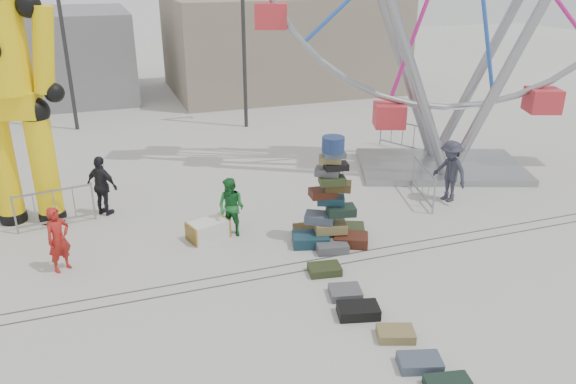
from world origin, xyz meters
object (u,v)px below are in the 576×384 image
object	(u,v)px
suitcase_tower	(330,213)
crash_test_dummy	(8,85)
pedestrian_black	(102,186)
pedestrian_red	(59,239)
lamp_post_right	(245,20)
barricade_dummy_c	(55,208)
barricade_wheel_front	(423,183)
pedestrian_grey	(450,171)
barricade_wheel_back	(402,136)
pedestrian_green	(231,207)
steamer_trunk	(208,230)
lamp_post_left	(64,21)

from	to	relation	value
suitcase_tower	crash_test_dummy	world-z (taller)	crash_test_dummy
pedestrian_black	pedestrian_red	bearing A→B (deg)	112.99
lamp_post_right	barricade_dummy_c	bearing A→B (deg)	-133.77
barricade_dummy_c	pedestrian_black	bearing A→B (deg)	9.21
barricade_wheel_front	pedestrian_grey	distance (m)	0.86
suitcase_tower	barricade_wheel_back	world-z (taller)	suitcase_tower
barricade_dummy_c	pedestrian_grey	world-z (taller)	pedestrian_grey
pedestrian_green	pedestrian_black	distance (m)	3.97
crash_test_dummy	barricade_dummy_c	bearing A→B (deg)	-27.06
crash_test_dummy	barricade_wheel_front	size ratio (longest dim) A/B	3.62
pedestrian_red	pedestrian_green	world-z (taller)	pedestrian_red
barricade_wheel_front	pedestrian_grey	size ratio (longest dim) A/B	1.07
steamer_trunk	barricade_wheel_front	world-z (taller)	barricade_wheel_front
lamp_post_right	barricade_wheel_back	distance (m)	7.97
barricade_wheel_back	barricade_wheel_front	bearing A→B (deg)	-49.88
barricade_wheel_front	pedestrian_green	distance (m)	6.01
lamp_post_right	pedestrian_grey	distance (m)	11.08
lamp_post_left	barricade_wheel_back	xyz separation A→B (m)	(11.69, -7.10, -3.93)
crash_test_dummy	pedestrian_black	bearing A→B (deg)	10.24
barricade_wheel_back	barricade_dummy_c	bearing A→B (deg)	-103.99
barricade_wheel_front	pedestrian_red	xyz separation A→B (m)	(-10.20, -0.80, 0.24)
pedestrian_green	lamp_post_left	bearing A→B (deg)	152.78
lamp_post_left	pedestrian_red	size ratio (longest dim) A/B	5.04
pedestrian_red	suitcase_tower	bearing A→B (deg)	-40.71
suitcase_tower	pedestrian_red	bearing A→B (deg)	-167.89
barricade_wheel_front	barricade_wheel_back	distance (m)	4.95
barricade_dummy_c	lamp_post_right	bearing A→B (deg)	37.62
suitcase_tower	pedestrian_grey	size ratio (longest dim) A/B	1.51
lamp_post_right	crash_test_dummy	distance (m)	11.07
suitcase_tower	barricade_wheel_front	bearing A→B (deg)	40.86
pedestrian_red	barricade_dummy_c	bearing A→B (deg)	59.92
steamer_trunk	barricade_wheel_back	world-z (taller)	barricade_wheel_back
crash_test_dummy	steamer_trunk	bearing A→B (deg)	-15.15
pedestrian_red	crash_test_dummy	bearing A→B (deg)	70.63
lamp_post_left	barricade_dummy_c	bearing A→B (deg)	-93.53
suitcase_tower	pedestrian_grey	bearing A→B (deg)	34.57
lamp_post_left	barricade_wheel_front	bearing A→B (deg)	-50.02
suitcase_tower	pedestrian_grey	world-z (taller)	suitcase_tower
lamp_post_right	lamp_post_left	size ratio (longest dim) A/B	1.00
suitcase_tower	crash_test_dummy	bearing A→B (deg)	170.83
barricade_wheel_back	pedestrian_black	xyz separation A→B (m)	(-11.03, -2.44, 0.32)
crash_test_dummy	pedestrian_red	size ratio (longest dim) A/B	4.56
crash_test_dummy	barricade_wheel_front	distance (m)	11.74
barricade_wheel_back	pedestrian_black	world-z (taller)	pedestrian_black
lamp_post_left	barricade_wheel_front	world-z (taller)	lamp_post_left
barricade_wheel_front	pedestrian_green	xyz separation A→B (m)	(-6.00, -0.34, 0.24)
pedestrian_black	pedestrian_grey	world-z (taller)	pedestrian_grey
suitcase_tower	pedestrian_grey	xyz separation A→B (m)	(4.42, 1.28, 0.15)
steamer_trunk	barricade_wheel_front	bearing A→B (deg)	-14.33
steamer_trunk	barricade_dummy_c	bearing A→B (deg)	134.00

